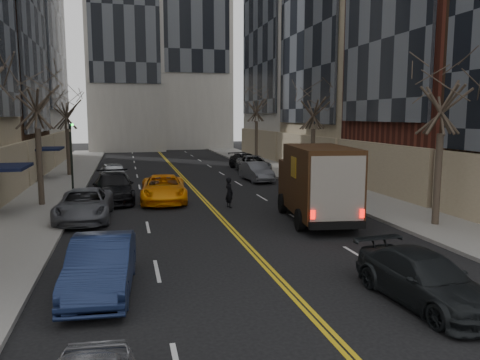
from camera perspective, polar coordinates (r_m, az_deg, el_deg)
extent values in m
cube|color=slate|center=(34.15, -21.48, -0.76)|extent=(4.00, 66.00, 0.15)
cube|color=slate|center=(36.37, 7.87, 0.22)|extent=(4.00, 66.00, 0.15)
cube|color=black|center=(40.87, -24.00, 18.97)|extent=(0.20, 10.56, 19.20)
cube|color=black|center=(25.26, -26.66, 1.40)|extent=(2.00, 3.00, 0.15)
cube|color=black|center=(38.00, -22.36, 3.55)|extent=(2.00, 3.00, 0.15)
cube|color=black|center=(38.22, -23.61, 1.92)|extent=(0.20, 3.00, 2.50)
cube|color=tan|center=(44.48, 14.62, 19.47)|extent=(10.00, 14.00, 28.00)
cube|color=#B7B2A8|center=(58.40, 8.48, 19.79)|extent=(12.00, 15.00, 34.00)
cylinder|color=#382D23|center=(27.00, -23.22, 1.49)|extent=(0.30, 0.30, 4.05)
cylinder|color=#382D23|center=(39.85, -20.20, 3.25)|extent=(0.30, 0.30, 3.69)
cylinder|color=#382D23|center=(22.05, 22.95, 0.08)|extent=(0.30, 0.30, 3.96)
cylinder|color=#382D23|center=(34.24, 8.85, 3.03)|extent=(0.30, 0.30, 3.78)
cylinder|color=#382D23|center=(48.39, 2.00, 4.73)|extent=(0.30, 0.30, 4.14)
cylinder|color=black|center=(28.79, -19.82, 1.77)|extent=(0.12, 0.12, 3.80)
imported|color=black|center=(28.66, -20.04, 6.45)|extent=(0.15, 0.18, 0.90)
sphere|color=#0CE526|center=(28.54, -19.75, 6.35)|extent=(0.14, 0.14, 0.14)
cube|color=black|center=(21.96, 9.29, -3.60)|extent=(3.05, 6.66, 0.30)
cube|color=black|center=(24.04, 7.86, -0.15)|extent=(2.57, 2.01, 2.11)
cube|color=black|center=(21.19, 9.77, -0.04)|extent=(3.04, 5.20, 3.01)
cube|color=black|center=(19.06, 11.76, -5.42)|extent=(2.31, 0.49, 0.30)
cube|color=red|center=(18.67, 8.88, -4.22)|extent=(0.19, 0.08, 0.35)
cube|color=red|center=(19.28, 14.66, -3.99)|extent=(0.19, 0.08, 0.35)
cube|color=gold|center=(20.86, 6.54, 1.57)|extent=(0.16, 0.90, 0.90)
cube|color=gold|center=(21.53, 12.91, 1.62)|extent=(0.16, 0.90, 0.90)
cylinder|color=black|center=(23.71, 5.17, -2.85)|extent=(0.41, 0.99, 0.96)
cylinder|color=black|center=(24.28, 10.67, -2.70)|extent=(0.41, 0.99, 0.96)
cylinder|color=black|center=(20.06, 7.31, -4.86)|extent=(0.41, 0.99, 0.96)
cylinder|color=black|center=(20.74, 13.71, -4.61)|extent=(0.41, 0.99, 0.96)
imported|color=black|center=(13.36, 21.56, -11.15)|extent=(2.16, 4.64, 1.31)
cube|color=black|center=(13.72, 20.08, -8.32)|extent=(0.13, 0.04, 0.09)
cube|color=blue|center=(13.70, 20.15, -8.35)|extent=(0.10, 0.01, 0.06)
imported|color=#FF970A|center=(26.94, -9.30, -1.05)|extent=(2.83, 5.54, 1.50)
imported|color=black|center=(24.91, -1.32, -1.54)|extent=(0.55, 0.68, 1.61)
imported|color=#131E3E|center=(13.68, -16.54, -9.97)|extent=(1.97, 4.78, 1.54)
imported|color=#53555C|center=(23.12, -18.43, -2.88)|extent=(2.56, 5.30, 1.46)
imported|color=black|center=(27.72, -15.20, -0.86)|extent=(2.46, 5.60, 1.60)
imported|color=#A7AAAE|center=(34.09, -15.15, 0.71)|extent=(2.35, 4.79, 1.57)
imported|color=#4B4D52|center=(34.91, 2.01, 1.01)|extent=(1.73, 4.36, 1.41)
imported|color=#929599|center=(40.18, 1.65, 1.95)|extent=(2.78, 5.38, 1.45)
imported|color=black|center=(42.70, 0.71, 2.28)|extent=(2.62, 5.11, 1.42)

